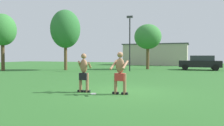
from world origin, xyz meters
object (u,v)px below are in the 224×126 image
Objects in this scene: player_near at (84,72)px; tree_left_field at (65,29)px; lamp_post at (130,37)px; car_black_near_post at (200,62)px; player_in_red at (120,72)px; tree_behind_players at (148,37)px; frisbee at (93,94)px; tree_right_field at (2,30)px.

player_near is 15.50m from tree_left_field.
car_black_near_post is at bearing 34.32° from lamp_post.
tree_left_field reaches higher than player_in_red.
tree_left_field is 1.26× the size of tree_behind_players.
tree_left_field reaches higher than lamp_post.
frisbee is at bearing -103.89° from car_black_near_post.
tree_left_field is 1.10× the size of tree_right_field.
car_black_near_post is 21.33m from tree_right_field.
tree_left_field reaches higher than frisbee.
player_in_red is at bearing 17.72° from frisbee.
tree_behind_players is at bearing 29.53° from tree_right_field.
tree_left_field is (-10.38, 12.24, 3.52)m from player_in_red.
car_black_near_post reaches higher than frisbee.
player_near is 0.97× the size of player_in_red.
player_near is 0.38× the size of car_black_near_post.
tree_right_field is (-14.90, 9.38, 4.21)m from frisbee.
tree_behind_players is (-2.29, 16.79, 2.80)m from player_in_red.
player_in_red is 1.42m from frisbee.
frisbee is (-1.04, -0.33, -0.90)m from player_in_red.
car_black_near_post is (3.36, 17.47, -0.09)m from player_in_red.
car_black_near_post is at bearing 6.87° from tree_behind_players.
frisbee is 13.86m from lamp_post.
tree_right_field is at bearing -156.44° from car_black_near_post.
frisbee is 0.05× the size of tree_behind_players.
tree_right_field is (-14.32, 9.10, 3.35)m from player_near.
tree_behind_players is at bearing 94.17° from frisbee.
player_near reaches higher than frisbee.
tree_left_field is (-7.06, -0.67, 1.03)m from lamp_post.
tree_right_field is (-19.30, -8.42, 3.40)m from car_black_near_post.
player_near is 0.32× the size of tree_behind_players.
player_near is 18.21m from car_black_near_post.
car_black_near_post is 15.14m from tree_left_field.
player_in_red is 0.26× the size of tree_left_field.
lamp_post is at bearing -145.68° from car_black_near_post.
car_black_near_post is at bearing 20.84° from tree_left_field.
tree_behind_players is (8.09, 4.55, -0.72)m from tree_left_field.
frisbee is at bearing -32.19° from tree_right_field.
lamp_post reaches higher than frisbee.
player_near is 1.08m from frisbee.
tree_right_field is at bearing 147.81° from frisbee.
player_near is 1.62m from player_in_red.
car_black_near_post is at bearing 23.56° from tree_right_field.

